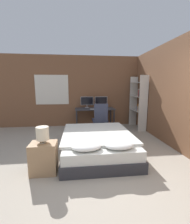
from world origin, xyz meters
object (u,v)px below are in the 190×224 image
object	(u,v)px
desk	(95,111)
computer_mouse	(103,109)
keyboard	(95,109)
bookshelf	(139,100)
bedside_lamp	(42,133)
bed	(97,143)
office_chair	(100,121)
monitor_right	(101,101)
nightstand	(44,158)
monitor_left	(87,101)

from	to	relation	value
desk	computer_mouse	world-z (taller)	computer_mouse
keyboard	bookshelf	distance (m)	1.60
bedside_lamp	keyboard	size ratio (longest dim) A/B	0.77
bed	office_chair	xyz separation A→B (m)	(0.28, 1.46, 0.17)
bedside_lamp	monitor_right	xyz separation A→B (m)	(1.52, 3.14, 0.24)
nightstand	desk	size ratio (longest dim) A/B	0.38
monitor_left	bookshelf	bearing A→B (deg)	-17.43
monitor_left	nightstand	bearing A→B (deg)	-107.24
bedside_lamp	office_chair	distance (m)	2.57
nightstand	bed	bearing A→B (deg)	33.44
bed	office_chair	world-z (taller)	office_chair
keyboard	desk	bearing A→B (deg)	90.00
desk	monitor_left	size ratio (longest dim) A/B	2.98
computer_mouse	desk	bearing A→B (deg)	141.08
computer_mouse	bookshelf	bearing A→B (deg)	-5.43
monitor_left	desk	bearing A→B (deg)	-39.89
desk	office_chair	distance (m)	0.79
office_chair	bookshelf	bearing A→B (deg)	15.18
bed	nightstand	size ratio (longest dim) A/B	3.65
keyboard	computer_mouse	world-z (taller)	computer_mouse
computer_mouse	nightstand	bearing A→B (deg)	-119.69
monitor_right	keyboard	xyz separation A→B (m)	(-0.28, -0.46, -0.23)
monitor_left	computer_mouse	world-z (taller)	monitor_left
computer_mouse	office_chair	world-z (taller)	office_chair
bookshelf	computer_mouse	bearing A→B (deg)	174.57
bed	monitor_left	bearing A→B (deg)	92.07
nightstand	desk	distance (m)	3.19
bed	desk	size ratio (longest dim) A/B	1.40
desk	monitor_left	bearing A→B (deg)	140.11
nightstand	bookshelf	world-z (taller)	bookshelf
bedside_lamp	monitor_left	size ratio (longest dim) A/B	0.60
monitor_left	computer_mouse	distance (m)	0.75
bookshelf	bedside_lamp	bearing A→B (deg)	-137.74
monitor_left	computer_mouse	xyz separation A→B (m)	(0.56, -0.46, -0.23)
nightstand	monitor_right	bearing A→B (deg)	64.10
bed	nightstand	distance (m)	1.27
bed	nightstand	bearing A→B (deg)	-146.56
nightstand	bookshelf	distance (m)	3.89
nightstand	bookshelf	bearing A→B (deg)	42.26
desk	keyboard	size ratio (longest dim) A/B	3.82
nightstand	computer_mouse	world-z (taller)	computer_mouse
bed	monitor_left	size ratio (longest dim) A/B	4.19
bedside_lamp	bookshelf	bearing A→B (deg)	42.26
bed	office_chair	bearing A→B (deg)	78.97
keyboard	computer_mouse	size ratio (longest dim) A/B	5.44
computer_mouse	office_chair	distance (m)	0.65
nightstand	monitor_right	world-z (taller)	monitor_right
bedside_lamp	desk	size ratio (longest dim) A/B	0.20
computer_mouse	keyboard	bearing A→B (deg)	180.00
monitor_left	keyboard	xyz separation A→B (m)	(0.28, -0.46, -0.23)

